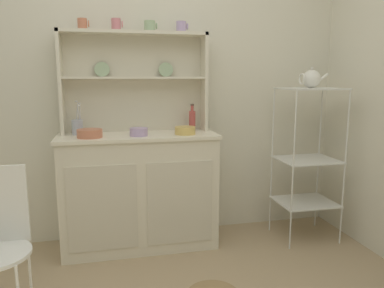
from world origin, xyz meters
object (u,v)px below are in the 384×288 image
at_px(hutch_shelf_unit, 135,75).
at_px(bowl_mixing_large, 90,133).
at_px(hutch_cabinet, 139,190).
at_px(cup_terracotta_0, 83,24).
at_px(utensil_jar, 77,127).
at_px(bakers_rack, 308,149).
at_px(jam_bottle, 192,120).
at_px(porcelain_teapot, 311,79).

bearing_deg(hutch_shelf_unit, bowl_mixing_large, -144.81).
bearing_deg(hutch_cabinet, bowl_mixing_large, -167.78).
distance_m(hutch_shelf_unit, cup_terracotta_0, 0.50).
bearing_deg(utensil_jar, bakers_rack, -7.17).
xyz_separation_m(bakers_rack, jam_bottle, (-0.87, 0.23, 0.23)).
distance_m(bowl_mixing_large, porcelain_teapot, 1.68).
height_order(hutch_shelf_unit, porcelain_teapot, hutch_shelf_unit).
xyz_separation_m(hutch_cabinet, jam_bottle, (0.43, 0.09, 0.51)).
bearing_deg(bowl_mixing_large, porcelain_teapot, -2.32).
relative_size(hutch_shelf_unit, bowl_mixing_large, 6.24).
xyz_separation_m(bakers_rack, porcelain_teapot, (-0.00, 0.00, 0.54)).
xyz_separation_m(hutch_cabinet, cup_terracotta_0, (-0.36, 0.12, 1.20)).
height_order(bakers_rack, utensil_jar, bakers_rack).
xyz_separation_m(utensil_jar, porcelain_teapot, (1.73, -0.22, 0.34)).
relative_size(bakers_rack, bowl_mixing_large, 6.89).
distance_m(hutch_shelf_unit, jam_bottle, 0.56).
bearing_deg(hutch_shelf_unit, hutch_cabinet, -90.00).
height_order(jam_bottle, porcelain_teapot, porcelain_teapot).
bearing_deg(utensil_jar, cup_terracotta_0, 32.50).
height_order(hutch_shelf_unit, bowl_mixing_large, hutch_shelf_unit).
distance_m(cup_terracotta_0, utensil_jar, 0.73).
xyz_separation_m(hutch_shelf_unit, bowl_mixing_large, (-0.34, -0.24, -0.40)).
bearing_deg(cup_terracotta_0, hutch_shelf_unit, 6.85).
height_order(hutch_shelf_unit, cup_terracotta_0, cup_terracotta_0).
height_order(jam_bottle, utensil_jar, utensil_jar).
relative_size(hutch_cabinet, bakers_rack, 0.97).
bearing_deg(porcelain_teapot, jam_bottle, 165.47).
xyz_separation_m(hutch_cabinet, bowl_mixing_large, (-0.34, -0.07, 0.45)).
bearing_deg(jam_bottle, hutch_cabinet, -168.62).
distance_m(jam_bottle, porcelain_teapot, 0.95).
relative_size(hutch_cabinet, cup_terracotta_0, 14.45).
bearing_deg(bowl_mixing_large, cup_terracotta_0, 95.95).
distance_m(bakers_rack, bowl_mixing_large, 1.65).
xyz_separation_m(cup_terracotta_0, porcelain_teapot, (1.66, -0.26, -0.38)).
bearing_deg(bowl_mixing_large, jam_bottle, 11.75).
xyz_separation_m(cup_terracotta_0, bowl_mixing_large, (0.02, -0.20, -0.75)).
bearing_deg(cup_terracotta_0, utensil_jar, -147.50).
xyz_separation_m(hutch_shelf_unit, bakers_rack, (1.30, -0.30, -0.57)).
xyz_separation_m(jam_bottle, utensil_jar, (-0.86, -0.01, -0.03)).
bearing_deg(hutch_cabinet, hutch_shelf_unit, 90.00).
distance_m(bakers_rack, utensil_jar, 1.76).
distance_m(jam_bottle, utensil_jar, 0.86).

